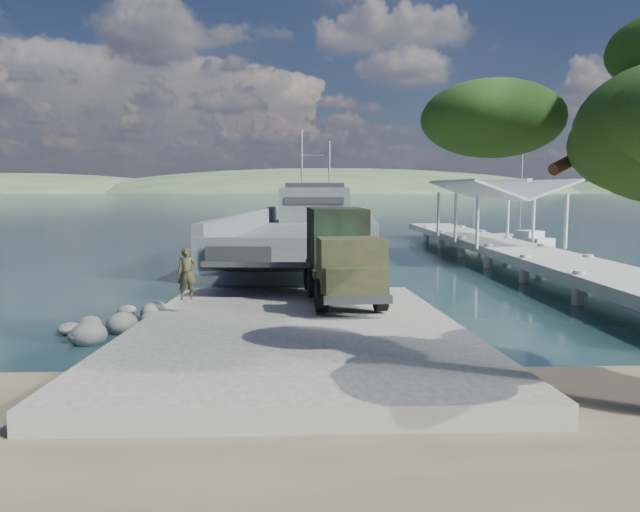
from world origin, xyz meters
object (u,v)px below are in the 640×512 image
Objects in this scene: pier at (500,237)px; sailboat_far at (473,237)px; soldier at (187,285)px; landing_craft at (307,241)px; sailboat_near at (521,241)px; military_truck at (341,254)px.

pier is 16.68m from sailboat_far.
landing_craft is at bearing 71.71° from soldier.
soldier is (-4.52, -23.50, 0.53)m from landing_craft.
soldier is 36.47m from sailboat_near.
military_truck is at bearing -142.41° from sailboat_near.
military_truck is 0.99× the size of sailboat_near.
sailboat_far is at bearing 40.46° from landing_craft.
sailboat_far is (15.23, 10.79, -0.56)m from landing_craft.
sailboat_far is (19.75, 34.29, -1.09)m from soldier.
military_truck is 35.19m from sailboat_far.
sailboat_near is at bearing 45.17° from soldier.
sailboat_near is (22.16, 28.95, -0.99)m from soldier.
pier is at bearing 50.47° from military_truck.
landing_craft is 6.36× the size of sailboat_far.
pier is 5.87× the size of military_truck.
landing_craft is at bearing -125.83° from sailboat_far.
sailboat_near reaches higher than military_truck.
sailboat_far is (2.96, 16.36, -1.30)m from pier.
landing_craft is at bearing 176.70° from sailboat_near.
pier is 13.49m from landing_craft.
sailboat_far reaches higher than soldier.
sailboat_near reaches higher than pier.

